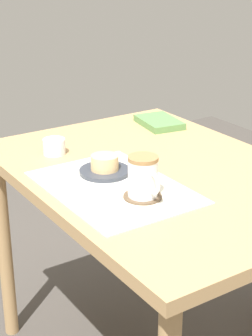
# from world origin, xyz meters

# --- Properties ---
(dining_table) EXTENTS (1.07, 0.76, 0.75)m
(dining_table) POSITION_xyz_m (0.00, 0.00, 0.66)
(dining_table) COLOR tan
(dining_table) RESTS_ON ground_plane
(placemat) EXTENTS (0.46, 0.33, 0.00)m
(placemat) POSITION_xyz_m (0.03, -0.18, 0.76)
(placemat) COLOR silver
(placemat) RESTS_ON dining_table
(pastry_plate) EXTENTS (0.15, 0.15, 0.01)m
(pastry_plate) POSITION_xyz_m (-0.06, -0.15, 0.76)
(pastry_plate) COLOR #333842
(pastry_plate) RESTS_ON placemat
(pastry) EXTENTS (0.08, 0.08, 0.04)m
(pastry) POSITION_xyz_m (-0.06, -0.15, 0.79)
(pastry) COLOR #E5BC7F
(pastry) RESTS_ON pastry_plate
(coffee_coaster) EXTENTS (0.10, 0.10, 0.00)m
(coffee_coaster) POSITION_xyz_m (0.13, -0.16, 0.76)
(coffee_coaster) COLOR brown
(coffee_coaster) RESTS_ON placemat
(coffee_mug) EXTENTS (0.11, 0.08, 0.11)m
(coffee_mug) POSITION_xyz_m (0.14, -0.16, 0.82)
(coffee_mug) COLOR white
(coffee_mug) RESTS_ON coffee_coaster
(teaspoon) EXTENTS (0.13, 0.01, 0.01)m
(teaspoon) POSITION_xyz_m (0.05, -0.31, 0.76)
(teaspoon) COLOR silver
(teaspoon) RESTS_ON placemat
(sugar_bowl) EXTENTS (0.07, 0.07, 0.05)m
(sugar_bowl) POSITION_xyz_m (-0.29, -0.20, 0.78)
(sugar_bowl) COLOR white
(sugar_bowl) RESTS_ON dining_table
(small_book) EXTENTS (0.20, 0.15, 0.02)m
(small_book) POSITION_xyz_m (-0.35, 0.25, 0.77)
(small_book) COLOR #598C4C
(small_book) RESTS_ON dining_table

